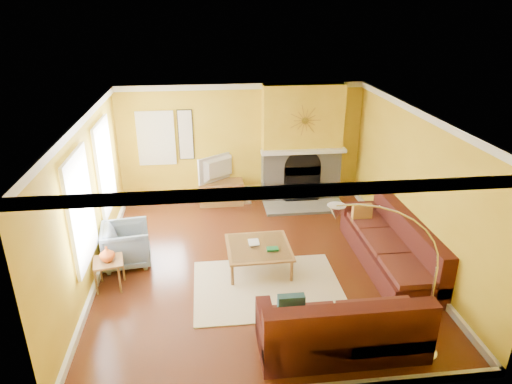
{
  "coord_description": "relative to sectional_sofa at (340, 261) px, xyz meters",
  "views": [
    {
      "loc": [
        -0.84,
        -6.97,
        4.34
      ],
      "look_at": [
        0.02,
        0.4,
        1.23
      ],
      "focal_mm": 32.0,
      "sensor_mm": 36.0,
      "label": 1
    }
  ],
  "objects": [
    {
      "name": "fireplace",
      "position": [
        0.1,
        3.58,
        0.9
      ],
      "size": [
        1.8,
        0.4,
        2.7
      ],
      "primitive_type": null,
      "color": "gray",
      "rests_on": "floor"
    },
    {
      "name": "wall_art",
      "position": [
        -2.5,
        3.75,
        1.15
      ],
      "size": [
        0.34,
        0.04,
        1.14
      ],
      "primitive_type": "cube",
      "color": "white",
      "rests_on": "wall_back"
    },
    {
      "name": "wall_back",
      "position": [
        -1.25,
        3.79,
        0.9
      ],
      "size": [
        5.5,
        0.02,
        2.7
      ],
      "primitive_type": "cube",
      "color": "gold",
      "rests_on": "ground"
    },
    {
      "name": "tv",
      "position": [
        -1.77,
        3.51,
        0.41
      ],
      "size": [
        0.93,
        0.73,
        0.61
      ],
      "primitive_type": "imported",
      "rotation": [
        0.0,
        0.0,
        3.77
      ],
      "color": "black",
      "rests_on": "media_console"
    },
    {
      "name": "arc_lamp",
      "position": [
        0.05,
        -1.72,
        0.67
      ],
      "size": [
        1.42,
        0.36,
        2.24
      ],
      "primitive_type": null,
      "color": "silver",
      "rests_on": "floor"
    },
    {
      "name": "wall_left",
      "position": [
        -4.01,
        0.78,
        0.9
      ],
      "size": [
        0.02,
        6.0,
        2.7
      ],
      "primitive_type": "cube",
      "color": "gold",
      "rests_on": "ground"
    },
    {
      "name": "subwoofer",
      "position": [
        -1.24,
        3.57,
        -0.29
      ],
      "size": [
        0.31,
        0.31,
        0.31
      ],
      "primitive_type": "cube",
      "color": "white",
      "rests_on": "floor"
    },
    {
      "name": "rug",
      "position": [
        -1.17,
        0.04,
        -0.44
      ],
      "size": [
        2.4,
        1.8,
        0.02
      ],
      "primitive_type": "cube",
      "color": "beige",
      "rests_on": "floor"
    },
    {
      "name": "vase",
      "position": [
        -3.72,
        0.35,
        0.18
      ],
      "size": [
        0.32,
        0.32,
        0.25
      ],
      "primitive_type": "imported",
      "rotation": [
        0.0,
        0.0,
        -0.38
      ],
      "color": "#D8591E",
      "rests_on": "side_table"
    },
    {
      "name": "window_left_far",
      "position": [
        -3.97,
        0.18,
        1.05
      ],
      "size": [
        0.06,
        1.22,
        1.72
      ],
      "primitive_type": "cube",
      "color": "white",
      "rests_on": "wall_left"
    },
    {
      "name": "armchair",
      "position": [
        -3.55,
        1.09,
        -0.08
      ],
      "size": [
        0.91,
        0.89,
        0.74
      ],
      "primitive_type": "imported",
      "rotation": [
        0.0,
        0.0,
        1.71
      ],
      "color": "slate",
      "rests_on": "floor"
    },
    {
      "name": "wall_front",
      "position": [
        -1.25,
        -2.23,
        0.9
      ],
      "size": [
        5.5,
        0.02,
        2.7
      ],
      "primitive_type": "cube",
      "color": "gold",
      "rests_on": "ground"
    },
    {
      "name": "wall_right",
      "position": [
        1.51,
        0.78,
        0.9
      ],
      "size": [
        0.02,
        6.0,
        2.7
      ],
      "primitive_type": "cube",
      "color": "gold",
      "rests_on": "ground"
    },
    {
      "name": "ceiling",
      "position": [
        -1.25,
        0.78,
        2.26
      ],
      "size": [
        5.5,
        6.0,
        0.02
      ],
      "primitive_type": "cube",
      "color": "white",
      "rests_on": "ground"
    },
    {
      "name": "crown_molding",
      "position": [
        -1.25,
        0.78,
        2.19
      ],
      "size": [
        5.5,
        6.0,
        0.12
      ],
      "primitive_type": null,
      "color": "white",
      "rests_on": "ceiling"
    },
    {
      "name": "mantel",
      "position": [
        0.1,
        3.34,
        0.8
      ],
      "size": [
        1.92,
        0.22,
        0.08
      ],
      "primitive_type": "cube",
      "color": "white",
      "rests_on": "fireplace"
    },
    {
      "name": "sectional_sofa",
      "position": [
        0.0,
        0.0,
        0.0
      ],
      "size": [
        2.99,
        3.85,
        0.9
      ],
      "primitive_type": null,
      "color": "#471916",
      "rests_on": "floor"
    },
    {
      "name": "sunburst",
      "position": [
        0.1,
        3.35,
        1.5
      ],
      "size": [
        0.7,
        0.04,
        0.7
      ],
      "primitive_type": null,
      "color": "olive",
      "rests_on": "fireplace"
    },
    {
      "name": "side_table",
      "position": [
        -3.72,
        0.35,
        -0.2
      ],
      "size": [
        0.53,
        0.53,
        0.5
      ],
      "primitive_type": null,
      "rotation": [
        0.0,
        0.0,
        0.19
      ],
      "color": "olive",
      "rests_on": "floor"
    },
    {
      "name": "media_console",
      "position": [
        -1.77,
        3.51,
        -0.17
      ],
      "size": [
        1.01,
        0.45,
        0.55
      ],
      "primitive_type": "cube",
      "color": "olive",
      "rests_on": "floor"
    },
    {
      "name": "baseboard",
      "position": [
        -1.25,
        0.78,
        -0.39
      ],
      "size": [
        5.5,
        6.0,
        0.12
      ],
      "primitive_type": null,
      "color": "white",
      "rests_on": "floor"
    },
    {
      "name": "window_left_near",
      "position": [
        -3.97,
        2.08,
        1.05
      ],
      "size": [
        0.06,
        1.22,
        1.72
      ],
      "primitive_type": "cube",
      "color": "white",
      "rests_on": "wall_left"
    },
    {
      "name": "hearth",
      "position": [
        0.1,
        3.03,
        -0.42
      ],
      "size": [
        1.8,
        0.7,
        0.06
      ],
      "primitive_type": "cube",
      "color": "gray",
      "rests_on": "floor"
    },
    {
      "name": "floor",
      "position": [
        -1.25,
        0.78,
        -0.46
      ],
      "size": [
        5.5,
        6.0,
        0.02
      ],
      "primitive_type": "cube",
      "color": "#602B14",
      "rests_on": "ground"
    },
    {
      "name": "book",
      "position": [
        -1.41,
        0.77,
        -0.0
      ],
      "size": [
        0.19,
        0.26,
        0.02
      ],
      "primitive_type": "imported",
      "rotation": [
        0.0,
        0.0,
        0.03
      ],
      "color": "white",
      "rests_on": "coffee_table"
    },
    {
      "name": "coffee_table",
      "position": [
        -1.25,
        0.66,
        -0.23
      ],
      "size": [
        1.12,
        1.12,
        0.43
      ],
      "primitive_type": null,
      "rotation": [
        0.0,
        0.0,
        0.02
      ],
      "color": "white",
      "rests_on": "floor"
    },
    {
      "name": "window_back",
      "position": [
        -3.15,
        3.74,
        1.1
      ],
      "size": [
        0.82,
        0.06,
        1.22
      ],
      "primitive_type": "cube",
      "color": "white",
      "rests_on": "wall_back"
    }
  ]
}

